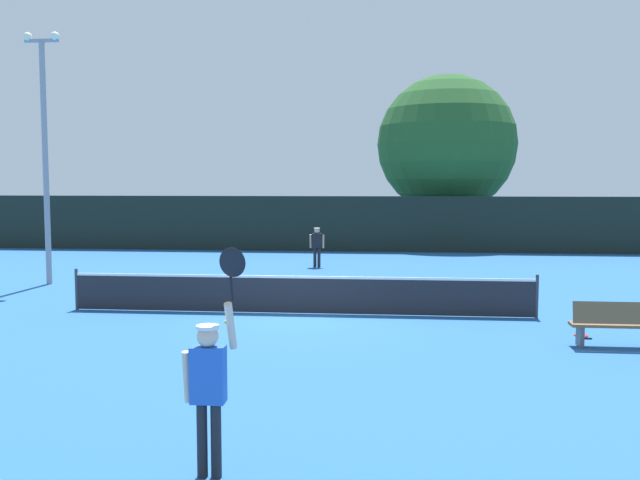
% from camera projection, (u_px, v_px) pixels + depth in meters
% --- Properties ---
extents(ground_plane, '(120.00, 120.00, 0.00)m').
position_uv_depth(ground_plane, '(299.00, 314.00, 17.46)').
color(ground_plane, '#235693').
extents(tennis_net, '(11.72, 0.08, 1.07)m').
position_uv_depth(tennis_net, '(299.00, 294.00, 17.41)').
color(tennis_net, '#232328').
rests_on(tennis_net, ground).
extents(perimeter_fence, '(38.32, 0.12, 2.63)m').
position_uv_depth(perimeter_fence, '(341.00, 224.00, 32.94)').
color(perimeter_fence, black).
rests_on(perimeter_fence, ground).
extents(player_serving, '(0.68, 0.40, 2.59)m').
position_uv_depth(player_serving, '(209.00, 377.00, 7.73)').
color(player_serving, blue).
rests_on(player_serving, ground).
extents(player_receiving, '(0.57, 0.23, 1.53)m').
position_uv_depth(player_receiving, '(317.00, 243.00, 26.87)').
color(player_receiving, black).
rests_on(player_receiving, ground).
extents(tennis_ball, '(0.07, 0.07, 0.07)m').
position_uv_depth(tennis_ball, '(226.00, 321.00, 16.32)').
color(tennis_ball, '#CCE033').
rests_on(tennis_ball, ground).
extents(spare_racket, '(0.28, 0.52, 0.04)m').
position_uv_depth(spare_racket, '(581.00, 335.00, 14.92)').
color(spare_racket, black).
rests_on(spare_racket, ground).
extents(courtside_bench, '(1.80, 0.44, 0.95)m').
position_uv_depth(courtside_bench, '(617.00, 324.00, 13.84)').
color(courtside_bench, brown).
rests_on(courtside_bench, ground).
extents(light_pole, '(1.18, 0.28, 8.02)m').
position_uv_depth(light_pole, '(45.00, 142.00, 22.15)').
color(light_pole, gray).
rests_on(light_pole, ground).
extents(large_tree, '(7.23, 7.23, 8.87)m').
position_uv_depth(large_tree, '(447.00, 145.00, 36.22)').
color(large_tree, brown).
rests_on(large_tree, ground).
extents(parked_car_near, '(2.45, 4.42, 1.69)m').
position_uv_depth(parked_car_near, '(300.00, 227.00, 39.19)').
color(parked_car_near, white).
rests_on(parked_car_near, ground).
extents(parked_car_mid, '(1.93, 4.21, 1.69)m').
position_uv_depth(parked_car_mid, '(392.00, 227.00, 39.19)').
color(parked_car_mid, navy).
rests_on(parked_car_mid, ground).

